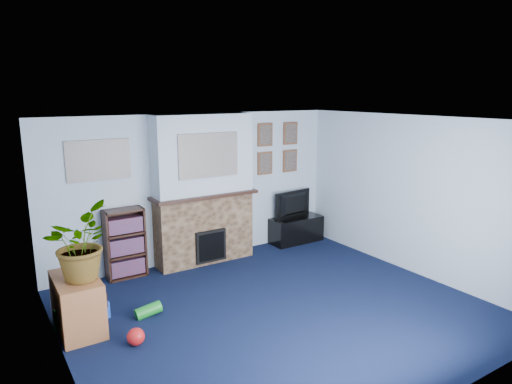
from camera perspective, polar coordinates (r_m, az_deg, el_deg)
floor at (r=6.04m, az=2.59°, el=-14.45°), size 5.00×4.50×0.01m
ceiling at (r=5.40m, az=2.84°, el=8.90°), size 5.00×4.50×0.01m
wall_back at (r=7.50m, az=-7.27°, el=0.53°), size 5.00×0.04×2.40m
wall_front at (r=4.09m, az=21.57°, el=-10.46°), size 5.00×0.04×2.40m
wall_left at (r=4.69m, az=-23.32°, el=-7.65°), size 0.04×4.50×2.40m
wall_right at (r=7.30m, az=18.95°, el=-0.37°), size 0.04×4.50×2.40m
chimney_breast at (r=7.32m, az=-6.57°, el=0.14°), size 1.72×0.50×2.40m
collage_main at (r=7.03m, az=-5.93°, el=4.58°), size 1.00×0.03×0.68m
collage_left at (r=6.88m, az=-19.10°, el=3.79°), size 0.90×0.03×0.58m
portrait_tl at (r=8.00m, az=1.14°, el=7.16°), size 0.30×0.03×0.40m
portrait_tr at (r=8.32m, az=4.32°, el=7.33°), size 0.30×0.03×0.40m
portrait_bl at (r=8.06m, az=1.12°, el=3.62°), size 0.30×0.03×0.40m
portrait_br at (r=8.37m, az=4.26°, el=3.92°), size 0.30×0.03×0.40m
tv_stand at (r=8.51m, az=5.03°, el=-4.76°), size 0.99×0.42×0.47m
television at (r=8.40m, az=5.01°, el=-1.56°), size 0.85×0.22×0.48m
bookshelf at (r=7.11m, az=-16.06°, el=-6.35°), size 0.58×0.28×1.05m
sideboard at (r=5.81m, az=-21.44°, el=-12.67°), size 0.46×0.84×0.65m
potted_plant at (r=5.51m, az=-21.41°, el=-5.94°), size 0.85×0.92×0.85m
mantel_clock at (r=7.28m, az=-6.30°, el=0.36°), size 0.09×0.05×0.13m
mantel_candle at (r=7.42m, az=-4.20°, el=0.70°), size 0.05×0.05×0.15m
mantel_teddy at (r=7.04m, az=-10.72°, el=-0.23°), size 0.14×0.14×0.14m
mantel_can at (r=7.58m, az=-1.97°, el=0.83°), size 0.06×0.06×0.11m
green_crate at (r=5.92m, az=-21.92°, el=-14.50°), size 0.39×0.33×0.27m
toy_ball at (r=5.42m, az=-14.79°, el=-17.17°), size 0.20×0.20×0.20m
toy_block at (r=6.11m, az=-18.86°, el=-13.69°), size 0.20×0.20×0.21m
toy_tube at (r=6.00m, az=-13.30°, el=-14.23°), size 0.34×0.15×0.19m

